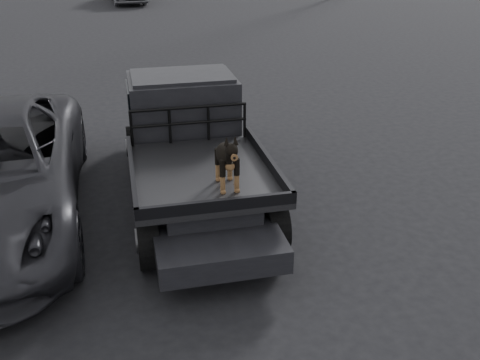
{
  "coord_description": "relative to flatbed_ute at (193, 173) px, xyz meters",
  "views": [
    {
      "loc": [
        -1.34,
        -6.11,
        3.99
      ],
      "look_at": [
        -0.07,
        -0.61,
        1.28
      ],
      "focal_mm": 40.0,
      "sensor_mm": 36.0,
      "label": 1
    }
  ],
  "objects": [
    {
      "name": "ground",
      "position": [
        0.35,
        -1.47,
        -0.46
      ],
      "size": [
        120.0,
        120.0,
        0.0
      ],
      "primitive_type": "plane",
      "color": "black",
      "rests_on": "ground"
    },
    {
      "name": "flatbed_ute",
      "position": [
        0.0,
        0.0,
        0.0
      ],
      "size": [
        2.0,
        5.4,
        0.92
      ],
      "primitive_type": null,
      "color": "black",
      "rests_on": "ground"
    },
    {
      "name": "ute_cab",
      "position": [
        -0.0,
        0.95,
        0.9
      ],
      "size": [
        1.72,
        1.3,
        0.88
      ],
      "primitive_type": null,
      "color": "black",
      "rests_on": "flatbed_ute"
    },
    {
      "name": "headache_rack",
      "position": [
        -0.0,
        0.2,
        0.74
      ],
      "size": [
        1.8,
        0.08,
        0.55
      ],
      "primitive_type": null,
      "color": "black",
      "rests_on": "flatbed_ute"
    },
    {
      "name": "dog",
      "position": [
        0.24,
        -1.48,
        0.83
      ],
      "size": [
        0.32,
        0.6,
        0.74
      ],
      "primitive_type": null,
      "color": "black",
      "rests_on": "flatbed_ute"
    }
  ]
}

